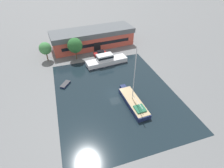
% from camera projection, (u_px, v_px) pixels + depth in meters
% --- Properties ---
extents(ground_plane, '(440.00, 440.00, 0.00)m').
position_uv_depth(ground_plane, '(115.00, 93.00, 42.77)').
color(ground_plane, slate).
extents(water_canal, '(28.03, 34.78, 0.01)m').
position_uv_depth(water_canal, '(115.00, 93.00, 42.77)').
color(water_canal, black).
rests_on(water_canal, ground).
extents(warehouse_building, '(29.83, 11.81, 6.10)m').
position_uv_depth(warehouse_building, '(93.00, 38.00, 62.57)').
color(warehouse_building, '#C64C3D').
rests_on(warehouse_building, ground).
extents(quay_tree_near_building, '(4.65, 4.65, 7.00)m').
position_uv_depth(quay_tree_near_building, '(75.00, 45.00, 53.75)').
color(quay_tree_near_building, brown).
rests_on(quay_tree_near_building, ground).
extents(quay_tree_by_water, '(3.78, 3.78, 5.94)m').
position_uv_depth(quay_tree_by_water, '(45.00, 48.00, 53.54)').
color(quay_tree_by_water, brown).
rests_on(quay_tree_by_water, ground).
extents(parked_car, '(4.20, 1.87, 1.71)m').
position_uv_depth(parked_car, '(100.00, 53.00, 57.83)').
color(parked_car, maroon).
rests_on(parked_car, ground).
extents(sailboat_moored, '(3.52, 11.77, 13.65)m').
position_uv_depth(sailboat_moored, '(133.00, 102.00, 39.36)').
color(sailboat_moored, '#19234C').
rests_on(sailboat_moored, water_canal).
extents(motor_cruiser, '(13.03, 4.86, 3.33)m').
position_uv_depth(motor_cruiser, '(106.00, 61.00, 53.25)').
color(motor_cruiser, silver).
rests_on(motor_cruiser, water_canal).
extents(small_dinghy, '(3.01, 3.38, 0.51)m').
position_uv_depth(small_dinghy, '(65.00, 84.00, 45.26)').
color(small_dinghy, '#19234C').
rests_on(small_dinghy, water_canal).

